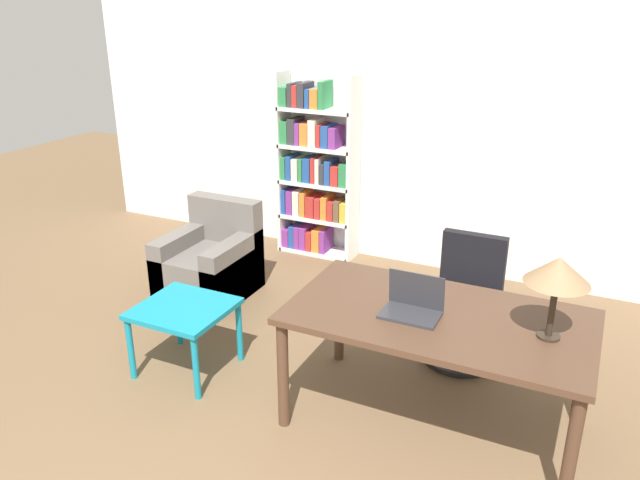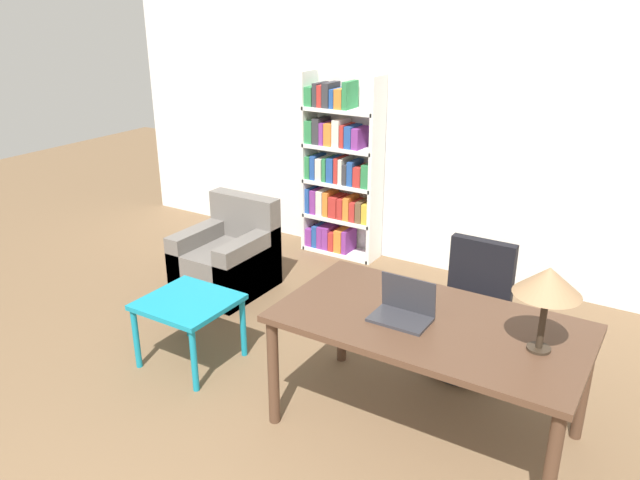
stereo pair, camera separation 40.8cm
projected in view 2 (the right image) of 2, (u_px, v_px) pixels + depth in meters
wall_back at (477, 135)px, 5.54m from camera, size 8.00×0.06×2.70m
desk at (429, 333)px, 3.62m from camera, size 1.76×0.96×0.76m
laptop at (403, 310)px, 3.59m from camera, size 0.34×0.23×0.24m
table_lamp at (548, 283)px, 3.15m from camera, size 0.35×0.35×0.47m
office_chair at (472, 313)px, 4.42m from camera, size 0.55×0.55×0.91m
side_table_blue at (188, 309)px, 4.43m from camera, size 0.62×0.60×0.50m
armchair at (228, 260)px, 5.62m from camera, size 0.69×0.77×0.82m
bookshelf at (338, 174)px, 6.22m from camera, size 0.80×0.28×1.83m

